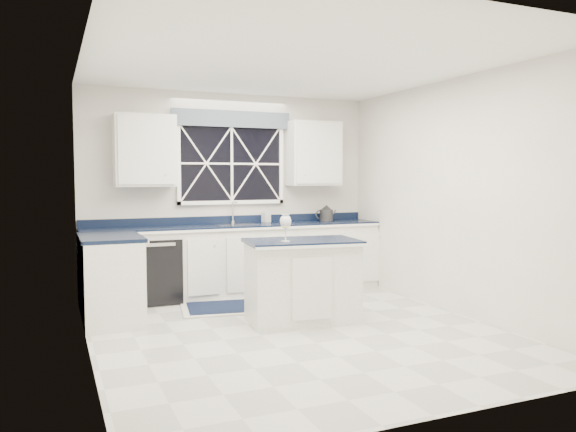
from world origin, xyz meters
name	(u,v)px	position (x,y,z in m)	size (l,w,h in m)	color
ground	(297,331)	(0.00, 0.00, 0.00)	(4.50, 4.50, 0.00)	silver
back_wall	(231,193)	(0.00, 2.25, 1.35)	(4.00, 0.10, 2.70)	silver
base_cabinets	(217,264)	(-0.33, 1.78, 0.45)	(3.99, 1.60, 0.90)	white
countertop	(238,226)	(0.00, 1.95, 0.92)	(3.98, 0.64, 0.04)	black
dishwasher	(155,269)	(-1.10, 1.95, 0.41)	(0.60, 0.58, 0.82)	black
window	(232,158)	(0.00, 2.20, 1.83)	(1.65, 0.09, 1.26)	black
upper_cabinets	(234,152)	(0.00, 2.08, 1.90)	(3.10, 0.34, 0.90)	white
faucet	(233,212)	(0.00, 2.14, 1.10)	(0.05, 0.20, 0.30)	#AEAEB0
island	(302,280)	(0.21, 0.35, 0.45)	(1.28, 0.86, 0.89)	white
rug	(238,306)	(-0.23, 1.24, 0.01)	(1.45, 1.02, 0.02)	#B9B8B4
kettle	(326,213)	(1.38, 2.07, 1.05)	(0.33, 0.20, 0.23)	#313134
wine_glass	(286,223)	(-0.02, 0.25, 1.09)	(0.12, 0.12, 0.29)	silver
soap_bottle	(266,214)	(0.49, 2.17, 1.05)	(0.10, 0.10, 0.22)	silver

